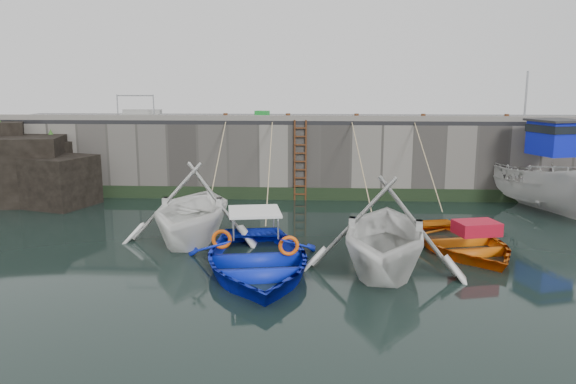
# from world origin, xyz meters

# --- Properties ---
(ground) EXTENTS (120.00, 120.00, 0.00)m
(ground) POSITION_xyz_m (0.00, 0.00, 0.00)
(ground) COLOR black
(ground) RESTS_ON ground
(quay_back) EXTENTS (30.00, 5.00, 3.00)m
(quay_back) POSITION_xyz_m (0.00, 12.50, 1.50)
(quay_back) COLOR slate
(quay_back) RESTS_ON ground
(road_back) EXTENTS (30.00, 5.00, 0.16)m
(road_back) POSITION_xyz_m (0.00, 12.50, 3.08)
(road_back) COLOR black
(road_back) RESTS_ON quay_back
(kerb_back) EXTENTS (30.00, 0.30, 0.20)m
(kerb_back) POSITION_xyz_m (0.00, 10.15, 3.26)
(kerb_back) COLOR slate
(kerb_back) RESTS_ON road_back
(algae_back) EXTENTS (30.00, 0.08, 0.50)m
(algae_back) POSITION_xyz_m (0.00, 9.96, 0.25)
(algae_back) COLOR black
(algae_back) RESTS_ON ground
(rock_outcrop) EXTENTS (5.85, 4.24, 3.41)m
(rock_outcrop) POSITION_xyz_m (-12.92, 9.11, 1.26)
(rock_outcrop) COLOR black
(rock_outcrop) RESTS_ON ground
(ladder) EXTENTS (0.51, 0.08, 3.20)m
(ladder) POSITION_xyz_m (-2.00, 9.91, 1.59)
(ladder) COLOR #3F1E0F
(ladder) RESTS_ON ground
(boat_near_white) EXTENTS (4.31, 4.99, 2.63)m
(boat_near_white) POSITION_xyz_m (-4.99, 3.96, 0.00)
(boat_near_white) COLOR white
(boat_near_white) RESTS_ON ground
(boat_near_white_rope) EXTENTS (0.04, 4.39, 3.10)m
(boat_near_white_rope) POSITION_xyz_m (-4.99, 8.23, 0.00)
(boat_near_white_rope) COLOR tan
(boat_near_white_rope) RESTS_ON ground
(boat_near_blue) EXTENTS (4.73, 5.99, 1.12)m
(boat_near_blue) POSITION_xyz_m (-2.79, 1.30, 0.00)
(boat_near_blue) COLOR #0D22C4
(boat_near_blue) RESTS_ON ground
(boat_near_blue_rope) EXTENTS (0.04, 6.72, 3.10)m
(boat_near_blue_rope) POSITION_xyz_m (-2.79, 6.90, 0.00)
(boat_near_blue_rope) COLOR tan
(boat_near_blue_rope) RESTS_ON ground
(boat_near_blacktrim) EXTENTS (5.00, 5.59, 2.66)m
(boat_near_blacktrim) POSITION_xyz_m (0.41, 1.56, 0.00)
(boat_near_blacktrim) COLOR silver
(boat_near_blacktrim) RESTS_ON ground
(boat_near_blacktrim_rope) EXTENTS (0.04, 6.48, 3.10)m
(boat_near_blacktrim_rope) POSITION_xyz_m (0.41, 7.03, 0.00)
(boat_near_blacktrim_rope) COLOR tan
(boat_near_blacktrim_rope) RESTS_ON ground
(boat_near_navy) EXTENTS (4.32, 5.27, 0.95)m
(boat_near_navy) POSITION_xyz_m (2.78, 3.45, 0.00)
(boat_near_navy) COLOR #DA600B
(boat_near_navy) RESTS_ON ground
(boat_near_navy_rope) EXTENTS (0.04, 4.81, 3.10)m
(boat_near_navy_rope) POSITION_xyz_m (2.78, 7.97, 0.00)
(boat_near_navy_rope) COLOR tan
(boat_near_navy_rope) RESTS_ON ground
(boat_far_white) EXTENTS (4.21, 6.69, 5.42)m
(boat_far_white) POSITION_xyz_m (7.06, 9.06, 1.03)
(boat_far_white) COLOR silver
(boat_far_white) RESTS_ON ground
(fish_crate) EXTENTS (0.66, 0.54, 0.27)m
(fish_crate) POSITION_xyz_m (-3.75, 12.38, 3.30)
(fish_crate) COLOR green
(fish_crate) RESTS_ON road_back
(railing) EXTENTS (1.60, 1.05, 1.00)m
(railing) POSITION_xyz_m (-8.75, 11.25, 3.36)
(railing) COLOR #A5A8AD
(railing) RESTS_ON road_back
(bollard_a) EXTENTS (0.18, 0.18, 0.28)m
(bollard_a) POSITION_xyz_m (-5.00, 10.25, 3.30)
(bollard_a) COLOR #3F1E0F
(bollard_a) RESTS_ON road_back
(bollard_b) EXTENTS (0.18, 0.18, 0.28)m
(bollard_b) POSITION_xyz_m (-2.50, 10.25, 3.30)
(bollard_b) COLOR #3F1E0F
(bollard_b) RESTS_ON road_back
(bollard_c) EXTENTS (0.18, 0.18, 0.28)m
(bollard_c) POSITION_xyz_m (0.20, 10.25, 3.30)
(bollard_c) COLOR #3F1E0F
(bollard_c) RESTS_ON road_back
(bollard_d) EXTENTS (0.18, 0.18, 0.28)m
(bollard_d) POSITION_xyz_m (2.80, 10.25, 3.30)
(bollard_d) COLOR #3F1E0F
(bollard_d) RESTS_ON road_back
(bollard_e) EXTENTS (0.18, 0.18, 0.28)m
(bollard_e) POSITION_xyz_m (6.00, 10.25, 3.30)
(bollard_e) COLOR #3F1E0F
(bollard_e) RESTS_ON road_back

